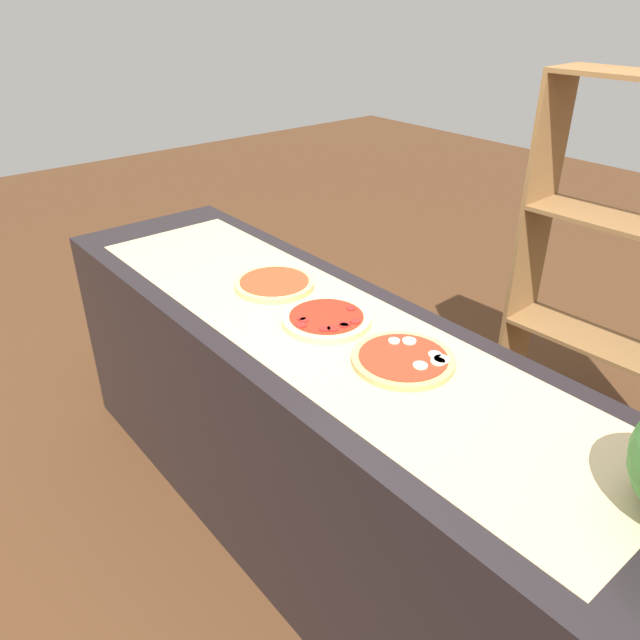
{
  "coord_description": "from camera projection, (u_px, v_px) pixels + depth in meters",
  "views": [
    {
      "loc": [
        1.32,
        -1.09,
        1.87
      ],
      "look_at": [
        0.0,
        0.0,
        0.92
      ],
      "focal_mm": 34.46,
      "sensor_mm": 36.0,
      "label": 1
    }
  ],
  "objects": [
    {
      "name": "parchment_paper",
      "position": [
        320.0,
        325.0,
        1.97
      ],
      "size": [
        2.16,
        0.55,
        0.0
      ],
      "primitive_type": "cube",
      "color": "tan",
      "rests_on": "counter"
    },
    {
      "name": "pizza_pepperoni_1",
      "position": [
        326.0,
        319.0,
        1.97
      ],
      "size": [
        0.29,
        0.29,
        0.03
      ],
      "color": "#E5C17F",
      "rests_on": "parchment_paper"
    },
    {
      "name": "pizza_mozzarella_2",
      "position": [
        404.0,
        359.0,
        1.77
      ],
      "size": [
        0.3,
        0.3,
        0.03
      ],
      "color": "tan",
      "rests_on": "parchment_paper"
    },
    {
      "name": "counter",
      "position": [
        320.0,
        436.0,
        2.18
      ],
      "size": [
        2.56,
        0.69,
        0.9
      ],
      "primitive_type": "cube",
      "color": "black",
      "rests_on": "ground_plane"
    },
    {
      "name": "ground_plane",
      "position": [
        320.0,
        526.0,
        2.4
      ],
      "size": [
        12.0,
        12.0,
        0.0
      ],
      "primitive_type": "plane",
      "color": "#4C2D19"
    },
    {
      "name": "pizza_plain_0",
      "position": [
        274.0,
        284.0,
        2.21
      ],
      "size": [
        0.29,
        0.29,
        0.02
      ],
      "color": "#DBB26B",
      "rests_on": "parchment_paper"
    }
  ]
}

